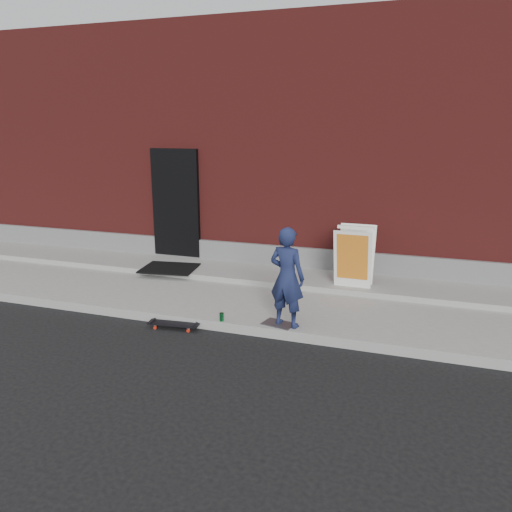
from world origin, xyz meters
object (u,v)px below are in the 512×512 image
at_px(child, 287,277).
at_px(pizza_sign, 354,256).
at_px(skateboard, 174,324).
at_px(soda_can, 222,317).

xyz_separation_m(child, pizza_sign, (0.69, 1.91, -0.10)).
height_order(child, skateboard, child).
bearing_deg(pizza_sign, skateboard, -136.67).
bearing_deg(skateboard, soda_can, 13.35).
height_order(pizza_sign, soda_can, pizza_sign).
bearing_deg(pizza_sign, soda_can, -128.65).
distance_m(pizza_sign, soda_can, 2.70).
bearing_deg(skateboard, pizza_sign, 43.33).
height_order(skateboard, soda_can, soda_can).
xyz_separation_m(pizza_sign, soda_can, (-1.65, -2.06, -0.57)).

